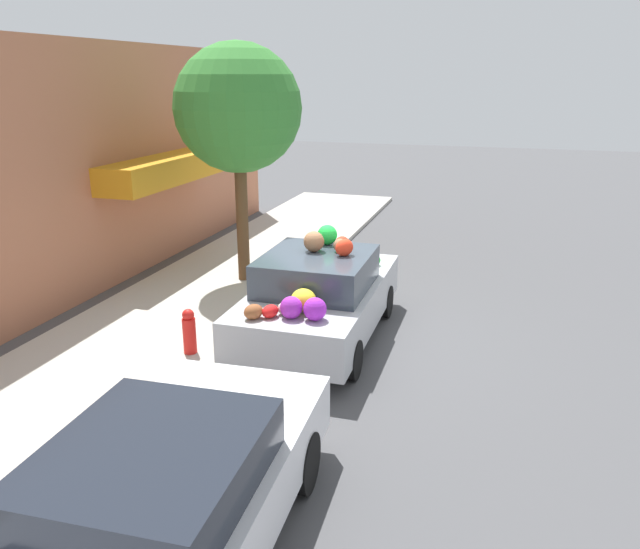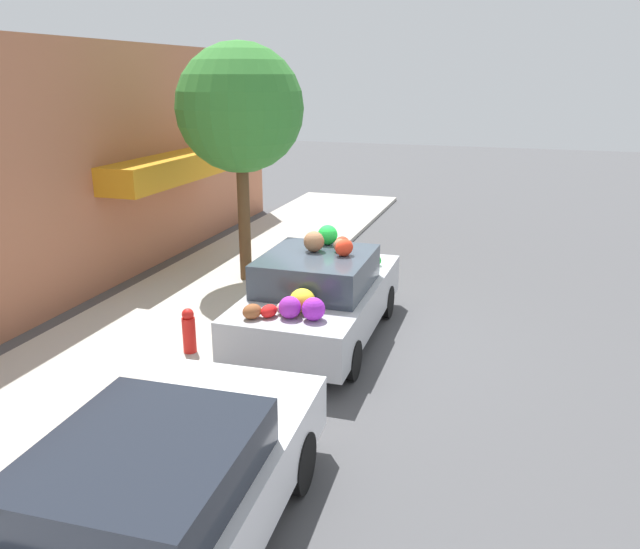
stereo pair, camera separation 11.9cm
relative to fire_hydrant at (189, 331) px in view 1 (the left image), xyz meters
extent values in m
plane|color=#4C4C4F|center=(1.32, -1.66, -0.45)|extent=(60.00, 60.00, 0.00)
cube|color=#B2ADA3|center=(1.32, 1.04, -0.40)|extent=(24.00, 3.20, 0.11)
cube|color=#B26B4C|center=(1.32, 3.29, 1.92)|extent=(18.00, 0.30, 4.75)
cube|color=orange|center=(4.29, 2.69, 1.72)|extent=(4.18, 0.90, 0.55)
cylinder|color=brown|center=(3.54, 0.66, 0.93)|extent=(0.24, 0.24, 2.55)
sphere|color=#388433|center=(3.54, 0.66, 3.06)|extent=(2.44, 2.44, 2.44)
cylinder|color=red|center=(0.00, 0.00, -0.07)|extent=(0.20, 0.20, 0.55)
sphere|color=red|center=(0.00, 0.00, 0.26)|extent=(0.18, 0.18, 0.18)
cube|color=#B7BABF|center=(1.32, -1.65, 0.16)|extent=(4.01, 1.87, 0.65)
cube|color=#333D47|center=(1.16, -1.65, 0.75)|extent=(1.81, 1.63, 0.53)
cylinder|color=black|center=(2.55, -0.79, -0.16)|extent=(0.58, 0.19, 0.58)
cylinder|color=black|center=(2.57, -2.48, -0.16)|extent=(0.58, 0.19, 0.58)
cylinder|color=black|center=(0.08, -0.81, -0.16)|extent=(0.58, 0.19, 0.58)
cylinder|color=black|center=(0.10, -2.50, -0.16)|extent=(0.58, 0.19, 0.58)
sphere|color=green|center=(1.80, -1.62, 1.18)|extent=(0.40, 0.40, 0.32)
sphere|color=red|center=(1.51, -1.96, 1.13)|extent=(0.32, 0.32, 0.23)
sphere|color=purple|center=(-0.19, -1.70, 0.64)|extent=(0.38, 0.38, 0.31)
sphere|color=brown|center=(1.42, -1.95, 1.12)|extent=(0.30, 0.30, 0.21)
ellipsoid|color=green|center=(1.77, -1.89, 1.09)|extent=(0.15, 0.18, 0.14)
sphere|color=brown|center=(1.33, -1.55, 1.18)|extent=(0.40, 0.40, 0.32)
ellipsoid|color=yellow|center=(0.10, -1.78, 0.65)|extent=(0.50, 0.50, 0.33)
ellipsoid|color=red|center=(2.66, -1.76, 0.60)|extent=(0.31, 0.39, 0.24)
sphere|color=blue|center=(0.12, -1.77, 0.60)|extent=(0.26, 0.26, 0.23)
sphere|color=silver|center=(-0.09, -1.55, 0.57)|extent=(0.22, 0.22, 0.18)
sphere|color=green|center=(2.57, -2.27, 0.58)|extent=(0.21, 0.21, 0.19)
ellipsoid|color=red|center=(1.22, -2.07, 1.15)|extent=(0.37, 0.35, 0.26)
ellipsoid|color=red|center=(-0.25, -1.41, 0.57)|extent=(0.32, 0.27, 0.18)
sphere|color=purple|center=(-0.16, -2.03, 0.64)|extent=(0.36, 0.36, 0.32)
sphere|color=orange|center=(2.41, -1.97, 0.60)|extent=(0.26, 0.26, 0.23)
sphere|color=blue|center=(2.22, -1.16, 0.60)|extent=(0.26, 0.26, 0.24)
ellipsoid|color=brown|center=(-0.36, -1.21, 0.59)|extent=(0.36, 0.33, 0.21)
cube|color=silver|center=(-3.82, -1.86, 0.16)|extent=(4.33, 2.02, 0.59)
cube|color=#1E232D|center=(-3.99, -1.87, 0.68)|extent=(1.98, 1.69, 0.43)
cylinder|color=black|center=(-2.54, -0.96, -0.13)|extent=(0.65, 0.21, 0.64)
cylinder|color=black|center=(-2.47, -2.64, -0.13)|extent=(0.65, 0.21, 0.64)
camera|label=1|loc=(-7.67, -4.41, 3.66)|focal=35.00mm
camera|label=2|loc=(-7.64, -4.52, 3.66)|focal=35.00mm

